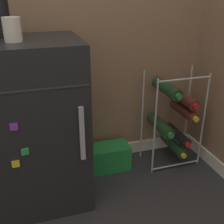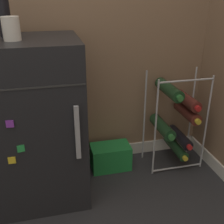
{
  "view_description": "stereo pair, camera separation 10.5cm",
  "coord_description": "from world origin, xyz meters",
  "px_view_note": "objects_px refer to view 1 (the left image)",
  "views": [
    {
      "loc": [
        -0.39,
        -1.04,
        1.19
      ],
      "look_at": [
        0.09,
        0.48,
        0.48
      ],
      "focal_mm": 45.0,
      "sensor_mm": 36.0,
      "label": 1
    },
    {
      "loc": [
        -0.29,
        -1.07,
        1.19
      ],
      "look_at": [
        0.09,
        0.48,
        0.48
      ],
      "focal_mm": 45.0,
      "sensor_mm": 36.0,
      "label": 2
    }
  ],
  "objects_px": {
    "mini_fridge": "(37,126)",
    "soda_box": "(110,157)",
    "wine_rack": "(174,117)",
    "fridge_top_cup": "(12,30)",
    "fridge_top_bottle": "(3,13)"
  },
  "relations": [
    {
      "from": "soda_box",
      "to": "fridge_top_cup",
      "type": "relative_size",
      "value": 2.46
    },
    {
      "from": "soda_box",
      "to": "mini_fridge",
      "type": "bearing_deg",
      "value": -163.12
    },
    {
      "from": "mini_fridge",
      "to": "soda_box",
      "type": "bearing_deg",
      "value": 16.88
    },
    {
      "from": "wine_rack",
      "to": "soda_box",
      "type": "bearing_deg",
      "value": 174.92
    },
    {
      "from": "soda_box",
      "to": "fridge_top_bottle",
      "type": "bearing_deg",
      "value": -173.92
    },
    {
      "from": "mini_fridge",
      "to": "fridge_top_cup",
      "type": "xyz_separation_m",
      "value": [
        -0.06,
        -0.05,
        0.53
      ]
    },
    {
      "from": "mini_fridge",
      "to": "wine_rack",
      "type": "distance_m",
      "value": 0.95
    },
    {
      "from": "soda_box",
      "to": "fridge_top_cup",
      "type": "height_order",
      "value": "fridge_top_cup"
    },
    {
      "from": "mini_fridge",
      "to": "wine_rack",
      "type": "bearing_deg",
      "value": 6.26
    },
    {
      "from": "mini_fridge",
      "to": "fridge_top_cup",
      "type": "bearing_deg",
      "value": -141.41
    },
    {
      "from": "wine_rack",
      "to": "fridge_top_bottle",
      "type": "height_order",
      "value": "fridge_top_bottle"
    },
    {
      "from": "soda_box",
      "to": "fridge_top_cup",
      "type": "bearing_deg",
      "value": -160.36
    },
    {
      "from": "soda_box",
      "to": "fridge_top_cup",
      "type": "xyz_separation_m",
      "value": [
        -0.53,
        -0.19,
        0.92
      ]
    },
    {
      "from": "soda_box",
      "to": "fridge_top_cup",
      "type": "distance_m",
      "value": 1.08
    },
    {
      "from": "mini_fridge",
      "to": "fridge_top_bottle",
      "type": "distance_m",
      "value": 0.61
    }
  ]
}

